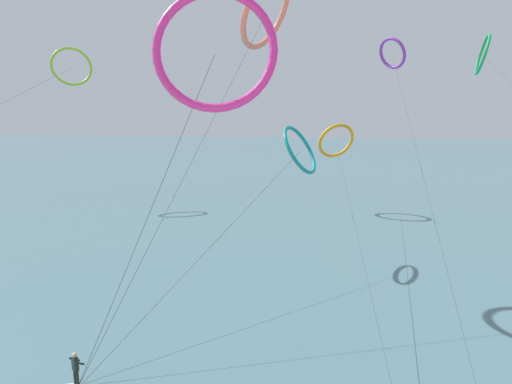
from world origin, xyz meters
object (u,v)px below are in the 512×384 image
Objects in this scene: kite_coral at (266,11)px; kite_emerald at (483,55)px; kite_lime at (71,67)px; kite_magenta at (215,50)px; surfer_ivory at (76,372)px; kite_teal at (300,150)px; kite_amber at (336,141)px; kite_violet at (392,54)px.

kite_coral is 0.53× the size of kite_emerald.
kite_lime is 46.64m from kite_magenta.
kite_teal is at bearing 100.00° from surfer_ivory.
kite_lime reaches higher than kite_amber.
kite_coral is at bearing 171.73° from kite_teal.
kite_amber is 37.47m from kite_magenta.
kite_coral reaches higher than surfer_ivory.
kite_teal is at bearing -70.22° from kite_lime.
surfer_ivory is 47.69m from kite_lime.
kite_magenta is 36.76m from kite_violet.
kite_lime reaches higher than kite_violet.
kite_coral is at bearing 111.18° from kite_violet.
kite_coral is 24.31m from kite_violet.
surfer_ivory is 0.04× the size of kite_emerald.
kite_violet is at bearing -41.92° from kite_lime.
surfer_ivory is 0.04× the size of kite_violet.
kite_teal is at bearing 53.44° from kite_amber.
kite_coral is 0.45× the size of kite_lime.
kite_teal is at bearing 73.78° from kite_magenta.
kite_magenta reaches higher than kite_teal.
surfer_ivory is at bearing 112.95° from kite_violet.
kite_coral reaches higher than kite_emerald.
kite_lime is (-22.85, 38.09, 17.35)m from surfer_ivory.
kite_violet reaches higher than kite_emerald.
kite_emerald is 1.87× the size of kite_teal.
kite_emerald reaches higher than kite_magenta.
kite_magenta is at bearing -90.97° from kite_lime.
kite_lime is at bearing -89.25° from kite_emerald.
kite_lime is at bearing 120.08° from kite_magenta.
kite_teal is (8.59, 19.50, 8.44)m from surfer_ivory.
kite_coral is 0.50× the size of kite_violet.
kite_amber is at bearing -39.23° from kite_lime.
kite_coral is 1.25× the size of kite_magenta.
kite_violet is (40.52, -1.62, 0.60)m from kite_lime.
kite_emerald is at bearing 84.18° from surfer_ivory.
surfer_ivory is 44.33m from kite_violet.
kite_amber is at bearing 7.69° from kite_teal.
kite_coral is 13.85m from kite_magenta.
kite_violet is at bearing -10.83° from kite_teal.
kite_lime is 37.59m from kite_teal.
kite_amber is 2.17× the size of kite_teal.
kite_magenta is 18.74m from kite_teal.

